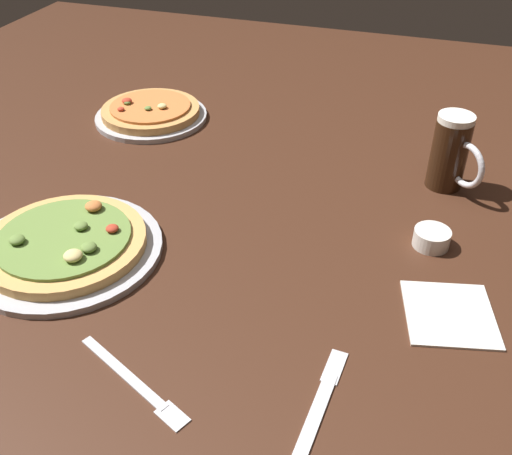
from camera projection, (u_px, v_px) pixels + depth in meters
The scene contains 8 objects.
ground_plane at pixel (256, 243), 1.06m from camera, with size 2.40×2.40×0.03m, color #3D2114.
pizza_plate_near at pixel (66, 245), 1.01m from camera, with size 0.33×0.33×0.05m.
pizza_plate_far at pixel (151, 113), 1.43m from camera, with size 0.27×0.27×0.05m.
beer_mug_dark at pixel (451, 153), 1.14m from camera, with size 0.10×0.11×0.15m.
ramekin_sauce at pixel (432, 238), 1.02m from camera, with size 0.06×0.06×0.03m, color silver.
napkin_folded at pixel (450, 313), 0.89m from camera, with size 0.13×0.14×0.01m, color silver.
fork_left at pixel (134, 381), 0.79m from camera, with size 0.20×0.11×0.01m.
knife_right at pixel (318, 407), 0.75m from camera, with size 0.04×0.21×0.01m.
Camera 1 is at (0.26, -0.80, 0.63)m, focal length 41.53 mm.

